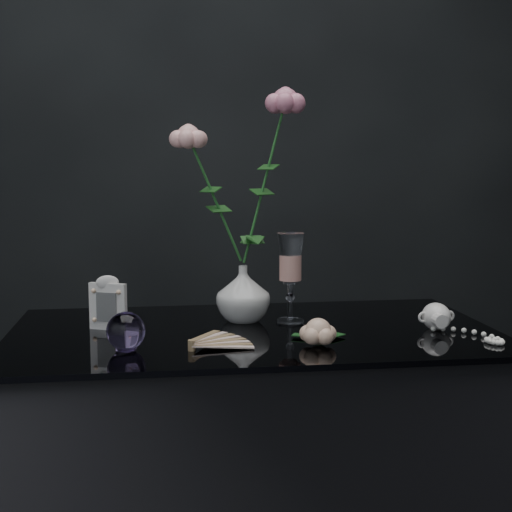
{
  "coord_description": "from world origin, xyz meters",
  "views": [
    {
      "loc": [
        -0.2,
        -1.46,
        1.12
      ],
      "look_at": [
        0.01,
        0.07,
        0.92
      ],
      "focal_mm": 50.0,
      "sensor_mm": 36.0,
      "label": 1
    }
  ],
  "objects": [
    {
      "name": "picture_frame",
      "position": [
        -0.31,
        0.09,
        0.82
      ],
      "size": [
        0.11,
        0.1,
        0.12
      ],
      "primitive_type": null,
      "rotation": [
        0.0,
        0.0,
        -0.43
      ],
      "color": "silver",
      "rests_on": "table"
    },
    {
      "name": "vase",
      "position": [
        -0.01,
        0.14,
        0.83
      ],
      "size": [
        0.14,
        0.14,
        0.13
      ],
      "primitive_type": "imported",
      "rotation": [
        0.0,
        0.0,
        0.19
      ],
      "color": "silver",
      "rests_on": "table"
    },
    {
      "name": "paperweight",
      "position": [
        -0.27,
        -0.09,
        0.8
      ],
      "size": [
        0.08,
        0.08,
        0.08
      ],
      "primitive_type": null,
      "rotation": [
        0.0,
        0.0,
        0.08
      ],
      "color": "#8C71B8",
      "rests_on": "table"
    },
    {
      "name": "table",
      "position": [
        0.0,
        0.05,
        0.38
      ],
      "size": [
        1.05,
        0.58,
        0.76
      ],
      "color": "black",
      "rests_on": "ground"
    },
    {
      "name": "roses",
      "position": [
        -0.01,
        0.14,
        1.1
      ],
      "size": [
        0.29,
        0.11,
        0.45
      ],
      "color": "#FFABA5",
      "rests_on": "vase"
    },
    {
      "name": "loose_rose",
      "position": [
        0.11,
        -0.11,
        0.79
      ],
      "size": [
        0.15,
        0.18,
        0.06
      ],
      "primitive_type": null,
      "rotation": [
        0.0,
        0.0,
        0.14
      ],
      "color": "beige",
      "rests_on": "table"
    },
    {
      "name": "pearl_jar",
      "position": [
        0.4,
        -0.0,
        0.79
      ],
      "size": [
        0.22,
        0.23,
        0.06
      ],
      "primitive_type": null,
      "rotation": [
        0.0,
        0.0,
        0.06
      ],
      "color": "white",
      "rests_on": "table"
    },
    {
      "name": "paper_fan",
      "position": [
        -0.14,
        -0.11,
        0.77
      ],
      "size": [
        0.3,
        0.27,
        0.03
      ],
      "primitive_type": null,
      "rotation": [
        0.0,
        0.0,
        0.41
      ],
      "color": "beige",
      "rests_on": "table"
    },
    {
      "name": "wine_glass",
      "position": [
        0.09,
        0.11,
        0.86
      ],
      "size": [
        0.07,
        0.07,
        0.21
      ],
      "primitive_type": null,
      "rotation": [
        0.0,
        0.0,
        0.09
      ],
      "color": "white",
      "rests_on": "table"
    }
  ]
}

